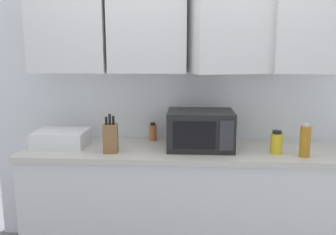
{
  "coord_description": "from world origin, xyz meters",
  "views": [
    {
      "loc": [
        0.0,
        -2.79,
        1.59
      ],
      "look_at": [
        -0.14,
        -0.25,
        1.12
      ],
      "focal_mm": 36.87,
      "sensor_mm": 36.0,
      "label": 1
    }
  ],
  "objects": [
    {
      "name": "dish_rack",
      "position": [
        -0.95,
        -0.3,
        0.96
      ],
      "size": [
        0.38,
        0.3,
        0.12
      ],
      "primitive_type": "cube",
      "color": "silver",
      "rests_on": "counter_run"
    },
    {
      "name": "knife_block",
      "position": [
        -0.54,
        -0.43,
        1.0
      ],
      "size": [
        0.11,
        0.13,
        0.28
      ],
      "color": "brown",
      "rests_on": "counter_run"
    },
    {
      "name": "microwave",
      "position": [
        0.1,
        -0.3,
        1.04
      ],
      "size": [
        0.48,
        0.37,
        0.28
      ],
      "color": "black",
      "rests_on": "counter_run"
    },
    {
      "name": "bottle_amber_vinegar",
      "position": [
        0.8,
        -0.47,
        1.01
      ],
      "size": [
        0.07,
        0.07,
        0.23
      ],
      "color": "#AD701E",
      "rests_on": "counter_run"
    },
    {
      "name": "bottle_yellow_mustard",
      "position": [
        0.63,
        -0.4,
        0.98
      ],
      "size": [
        0.08,
        0.08,
        0.16
      ],
      "color": "gold",
      "rests_on": "counter_run"
    },
    {
      "name": "bottle_spice_jar",
      "position": [
        -0.28,
        -0.08,
        0.97
      ],
      "size": [
        0.06,
        0.06,
        0.15
      ],
      "color": "#BC6638",
      "rests_on": "counter_run"
    },
    {
      "name": "wall_back_with_cabinets",
      "position": [
        -0.0,
        -0.07,
        1.58
      ],
      "size": [
        3.28,
        0.5,
        2.6
      ],
      "color": "white",
      "rests_on": "ground_plane"
    },
    {
      "name": "counter_run",
      "position": [
        0.0,
        -0.3,
        0.45
      ],
      "size": [
        2.41,
        0.63,
        0.9
      ],
      "color": "silver",
      "rests_on": "ground_plane"
    }
  ]
}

